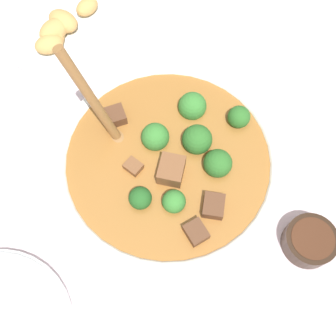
# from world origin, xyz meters

# --- Properties ---
(ground_plane) EXTENTS (4.00, 4.00, 0.00)m
(ground_plane) POSITION_xyz_m (0.00, 0.00, 0.00)
(ground_plane) COLOR silver
(stew_bowl) EXTENTS (0.29, 0.29, 0.25)m
(stew_bowl) POSITION_xyz_m (-0.00, 0.00, 0.06)
(stew_bowl) COLOR white
(stew_bowl) RESTS_ON ground_plane
(condiment_bowl) EXTENTS (0.07, 0.07, 0.03)m
(condiment_bowl) POSITION_xyz_m (0.18, 0.12, 0.02)
(condiment_bowl) COLOR black
(condiment_bowl) RESTS_ON ground_plane
(food_plate) EXTENTS (0.22, 0.22, 0.05)m
(food_plate) POSITION_xyz_m (-0.33, -0.01, 0.01)
(food_plate) COLOR white
(food_plate) RESTS_ON ground_plane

